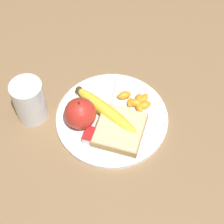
# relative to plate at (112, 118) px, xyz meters

# --- Properties ---
(ground_plane) EXTENTS (3.00, 3.00, 0.00)m
(ground_plane) POSITION_rel_plate_xyz_m (0.00, 0.00, -0.01)
(ground_plane) COLOR olive
(plate) EXTENTS (0.27, 0.27, 0.01)m
(plate) POSITION_rel_plate_xyz_m (0.00, 0.00, 0.00)
(plate) COLOR white
(plate) RESTS_ON ground_plane
(juice_glass) EXTENTS (0.07, 0.07, 0.11)m
(juice_glass) POSITION_rel_plate_xyz_m (0.04, -0.19, 0.04)
(juice_glass) COLOR silver
(juice_glass) RESTS_ON ground_plane
(apple) EXTENTS (0.07, 0.07, 0.08)m
(apple) POSITION_rel_plate_xyz_m (0.04, -0.06, 0.04)
(apple) COLOR red
(apple) RESTS_ON plate
(banana) EXTENTS (0.12, 0.19, 0.03)m
(banana) POSITION_rel_plate_xyz_m (-0.00, -0.02, 0.02)
(banana) COLOR yellow
(banana) RESTS_ON plate
(bread_slice) EXTENTS (0.11, 0.11, 0.02)m
(bread_slice) POSITION_rel_plate_xyz_m (0.04, 0.03, 0.02)
(bread_slice) COLOR #AB8751
(bread_slice) RESTS_ON plate
(fork) EXTENTS (0.18, 0.05, 0.00)m
(fork) POSITION_rel_plate_xyz_m (-0.01, -0.00, 0.01)
(fork) COLOR silver
(fork) RESTS_ON plate
(jam_packet) EXTENTS (0.04, 0.03, 0.02)m
(jam_packet) POSITION_rel_plate_xyz_m (0.07, -0.03, 0.01)
(jam_packet) COLOR white
(jam_packet) RESTS_ON plate
(orange_segment_0) EXTENTS (0.02, 0.03, 0.01)m
(orange_segment_0) POSITION_rel_plate_xyz_m (-0.00, 0.01, 0.01)
(orange_segment_0) COLOR orange
(orange_segment_0) RESTS_ON plate
(orange_segment_1) EXTENTS (0.03, 0.02, 0.02)m
(orange_segment_1) POSITION_rel_plate_xyz_m (-0.07, 0.06, 0.01)
(orange_segment_1) COLOR orange
(orange_segment_1) RESTS_ON plate
(orange_segment_2) EXTENTS (0.03, 0.04, 0.02)m
(orange_segment_2) POSITION_rel_plate_xyz_m (-0.05, 0.07, 0.01)
(orange_segment_2) COLOR orange
(orange_segment_2) RESTS_ON plate
(orange_segment_3) EXTENTS (0.03, 0.03, 0.01)m
(orange_segment_3) POSITION_rel_plate_xyz_m (-0.00, 0.02, 0.01)
(orange_segment_3) COLOR orange
(orange_segment_3) RESTS_ON plate
(orange_segment_4) EXTENTS (0.03, 0.02, 0.01)m
(orange_segment_4) POSITION_rel_plate_xyz_m (-0.05, 0.03, 0.01)
(orange_segment_4) COLOR orange
(orange_segment_4) RESTS_ON plate
(orange_segment_5) EXTENTS (0.04, 0.04, 0.02)m
(orange_segment_5) POSITION_rel_plate_xyz_m (-0.00, 0.05, 0.01)
(orange_segment_5) COLOR orange
(orange_segment_5) RESTS_ON plate
(orange_segment_6) EXTENTS (0.03, 0.03, 0.02)m
(orange_segment_6) POSITION_rel_plate_xyz_m (-0.04, 0.06, 0.01)
(orange_segment_6) COLOR orange
(orange_segment_6) RESTS_ON plate
(orange_segment_7) EXTENTS (0.04, 0.04, 0.02)m
(orange_segment_7) POSITION_rel_plate_xyz_m (-0.06, 0.01, 0.01)
(orange_segment_7) COLOR orange
(orange_segment_7) RESTS_ON plate
(orange_segment_8) EXTENTS (0.03, 0.04, 0.02)m
(orange_segment_8) POSITION_rel_plate_xyz_m (-0.05, 0.04, 0.01)
(orange_segment_8) COLOR orange
(orange_segment_8) RESTS_ON plate
(orange_segment_9) EXTENTS (0.03, 0.03, 0.02)m
(orange_segment_9) POSITION_rel_plate_xyz_m (-0.06, 0.05, 0.01)
(orange_segment_9) COLOR orange
(orange_segment_9) RESTS_ON plate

